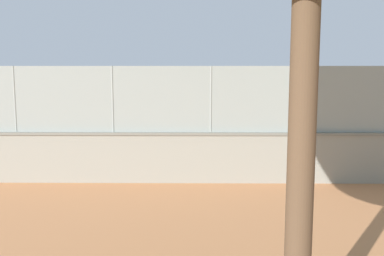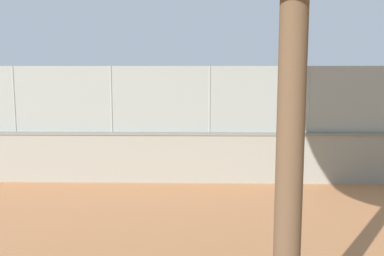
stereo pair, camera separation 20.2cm
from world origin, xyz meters
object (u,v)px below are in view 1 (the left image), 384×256
Objects in this scene: player_near_wall_returning at (143,144)px; player_crossing_court at (243,120)px; courtside_bench at (341,160)px; sports_ball at (161,134)px.

player_near_wall_returning is 8.09m from player_crossing_court.
player_near_wall_returning is 7.16m from courtside_bench.
sports_ball is at bearing 140.51° from player_near_wall_returning.
player_crossing_court is (-4.60, -6.65, 0.11)m from player_near_wall_returning.
sports_ball is 6.41m from courtside_bench.
player_near_wall_returning is 0.90× the size of player_crossing_court.
player_crossing_court is at bearing -124.66° from player_near_wall_returning.
player_crossing_court reaches higher than sports_ball.
courtside_bench is at bearing 107.51° from player_crossing_court.
sports_ball is (-0.72, 0.60, 0.45)m from player_near_wall_returning.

